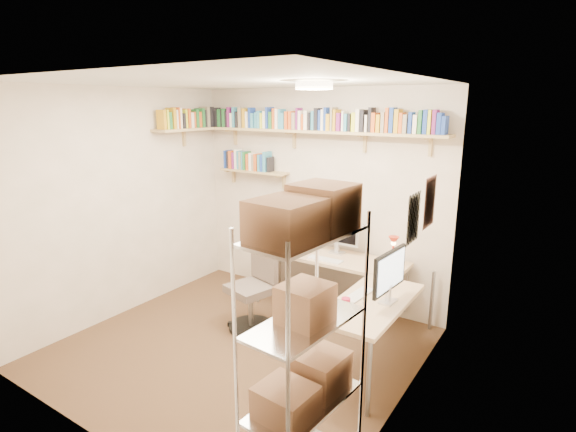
% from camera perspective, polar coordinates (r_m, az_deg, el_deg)
% --- Properties ---
extents(ground, '(3.20, 3.20, 0.00)m').
position_cam_1_polar(ground, '(4.60, -6.31, -16.27)').
color(ground, '#3F2E1B').
rests_on(ground, ground).
extents(room_shell, '(3.24, 3.04, 2.52)m').
position_cam_1_polar(room_shell, '(4.05, -6.84, 3.01)').
color(room_shell, beige).
rests_on(room_shell, ground).
extents(wall_shelves, '(3.12, 1.09, 0.80)m').
position_cam_1_polar(wall_shelves, '(5.28, -1.50, 10.91)').
color(wall_shelves, tan).
rests_on(wall_shelves, ground).
extents(corner_desk, '(2.09, 1.73, 1.18)m').
position_cam_1_polar(corner_desk, '(4.80, 5.27, -6.07)').
color(corner_desk, beige).
rests_on(corner_desk, ground).
extents(office_chair, '(0.51, 0.52, 0.94)m').
position_cam_1_polar(office_chair, '(4.79, -4.26, -9.67)').
color(office_chair, black).
rests_on(office_chair, ground).
extents(wire_rack, '(0.43, 0.78, 1.90)m').
position_cam_1_polar(wire_rack, '(2.51, 2.24, -11.51)').
color(wire_rack, silver).
rests_on(wire_rack, ground).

